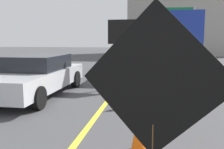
# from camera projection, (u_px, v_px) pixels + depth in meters

# --- Properties ---
(lane_center_stripe) EXTENTS (0.14, 36.00, 0.01)m
(lane_center_stripe) POSITION_uv_depth(u_px,v_px,m) (93.00, 120.00, 6.01)
(lane_center_stripe) COLOR yellow
(lane_center_stripe) RESTS_ON ground
(roadwork_sign) EXTENTS (1.59, 0.43, 2.33)m
(roadwork_sign) POSITION_uv_depth(u_px,v_px,m) (154.00, 85.00, 2.56)
(roadwork_sign) COLOR #593819
(roadwork_sign) RESTS_ON ground
(arrow_board_trailer) EXTENTS (1.60, 1.84, 2.70)m
(arrow_board_trailer) POSITION_uv_depth(u_px,v_px,m) (128.00, 76.00, 10.00)
(arrow_board_trailer) COLOR orange
(arrow_board_trailer) RESTS_ON ground
(box_truck) EXTENTS (2.86, 7.83, 3.27)m
(box_truck) POSITION_uv_depth(u_px,v_px,m) (169.00, 42.00, 15.09)
(box_truck) COLOR black
(box_truck) RESTS_ON ground
(pickup_car) EXTENTS (1.96, 5.04, 1.38)m
(pickup_car) POSITION_uv_depth(u_px,v_px,m) (37.00, 75.00, 8.65)
(pickup_car) COLOR silver
(pickup_car) RESTS_ON ground
(highway_guide_sign) EXTENTS (2.79, 0.28, 5.00)m
(highway_guide_sign) POSITION_uv_depth(u_px,v_px,m) (185.00, 23.00, 22.65)
(highway_guide_sign) COLOR gray
(highway_guide_sign) RESTS_ON ground
(far_building_block) EXTENTS (12.87, 7.80, 10.97)m
(far_building_block) POSITION_uv_depth(u_px,v_px,m) (181.00, 11.00, 31.75)
(far_building_block) COLOR gray
(far_building_block) RESTS_ON ground
(traffic_cone_near_sign) EXTENTS (0.36, 0.36, 0.77)m
(traffic_cone_near_sign) POSITION_uv_depth(u_px,v_px,m) (139.00, 134.00, 4.13)
(traffic_cone_near_sign) COLOR black
(traffic_cone_near_sign) RESTS_ON ground
(traffic_cone_mid_lane) EXTENTS (0.36, 0.36, 0.65)m
(traffic_cone_mid_lane) POSITION_uv_depth(u_px,v_px,m) (124.00, 97.00, 7.00)
(traffic_cone_mid_lane) COLOR black
(traffic_cone_mid_lane) RESTS_ON ground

